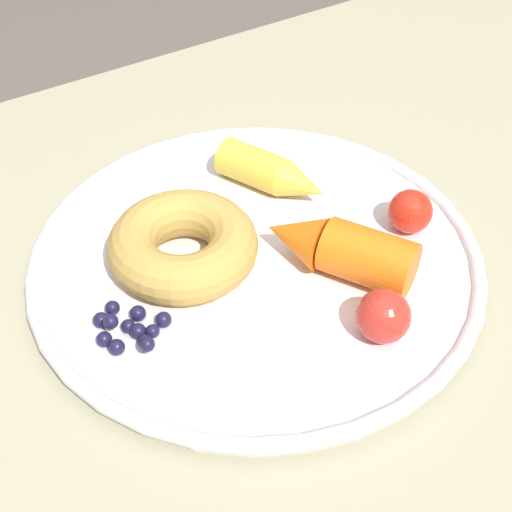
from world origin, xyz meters
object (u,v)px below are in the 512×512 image
(carrot_yellow, at_px, (273,174))
(carrot_orange, at_px, (336,250))
(tomato_near, at_px, (383,316))
(tomato_mid, at_px, (410,211))
(dining_table, at_px, (325,337))
(donut, at_px, (183,245))
(plate, at_px, (256,259))
(blueberry_pile, at_px, (129,328))

(carrot_yellow, bearing_deg, carrot_orange, 81.50)
(tomato_near, bearing_deg, tomato_mid, -140.16)
(dining_table, xyz_separation_m, donut, (0.11, -0.05, 0.13))
(plate, bearing_deg, blueberry_pile, 9.67)
(carrot_orange, distance_m, donut, 0.12)
(donut, relative_size, blueberry_pile, 1.85)
(dining_table, distance_m, blueberry_pile, 0.21)
(dining_table, xyz_separation_m, tomato_mid, (-0.07, 0.01, 0.13))
(dining_table, height_order, blueberry_pile, blueberry_pile)
(donut, distance_m, tomato_near, 0.16)
(donut, height_order, blueberry_pile, donut)
(carrot_yellow, bearing_deg, tomato_mid, 122.13)
(dining_table, distance_m, tomato_mid, 0.14)
(donut, relative_size, tomato_mid, 3.20)
(dining_table, distance_m, donut, 0.18)
(plate, height_order, carrot_yellow, carrot_yellow)
(tomato_near, relative_size, tomato_mid, 1.07)
(tomato_mid, bearing_deg, dining_table, -11.66)
(plate, bearing_deg, tomato_mid, 162.38)
(donut, bearing_deg, blueberry_pile, 32.70)
(tomato_near, bearing_deg, carrot_orange, -99.47)
(dining_table, height_order, carrot_yellow, carrot_yellow)
(carrot_orange, bearing_deg, tomato_mid, -175.02)
(blueberry_pile, xyz_separation_m, tomato_mid, (-0.24, 0.02, 0.01))
(plate, height_order, blueberry_pile, blueberry_pile)
(dining_table, xyz_separation_m, carrot_orange, (0.02, 0.02, 0.13))
(plate, relative_size, carrot_orange, 2.96)
(plate, xyz_separation_m, donut, (0.05, -0.02, 0.02))
(dining_table, xyz_separation_m, blueberry_pile, (0.18, -0.01, 0.12))
(tomato_near, bearing_deg, donut, -59.77)
(carrot_orange, bearing_deg, dining_table, -127.32)
(dining_table, relative_size, tomato_near, 29.44)
(carrot_orange, bearing_deg, blueberry_pile, -9.10)
(plate, height_order, donut, donut)
(plate, relative_size, tomato_mid, 9.91)
(carrot_yellow, distance_m, donut, 0.12)
(carrot_orange, distance_m, blueberry_pile, 0.16)
(carrot_orange, xyz_separation_m, tomato_mid, (-0.08, -0.01, -0.00))
(plate, bearing_deg, carrot_orange, 132.21)
(dining_table, relative_size, tomato_mid, 31.60)
(plate, distance_m, tomato_mid, 0.13)
(dining_table, relative_size, blueberry_pile, 18.24)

